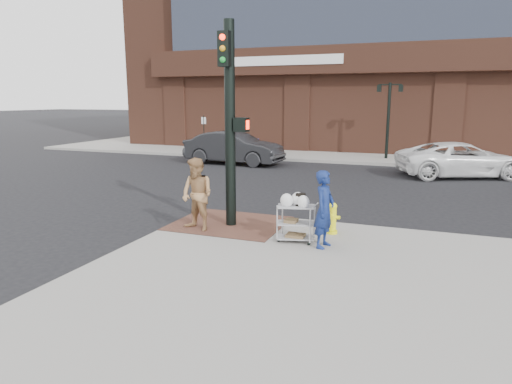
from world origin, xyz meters
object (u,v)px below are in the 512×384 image
at_px(utility_cart, 296,220).
at_px(fire_hydrant, 333,218).
at_px(sedan_dark, 234,148).
at_px(minivan_white, 461,160).
at_px(woman_blue, 324,209).
at_px(traffic_signal_pole, 230,119).
at_px(lamp_post, 389,112).
at_px(pedestrian_tan, 197,195).

distance_m(utility_cart, fire_hydrant, 1.13).
distance_m(sedan_dark, minivan_white, 10.77).
relative_size(woman_blue, fire_hydrant, 2.21).
relative_size(woman_blue, sedan_dark, 0.33).
height_order(traffic_signal_pole, sedan_dark, traffic_signal_pole).
bearing_deg(traffic_signal_pole, minivan_white, 61.79).
distance_m(traffic_signal_pole, woman_blue, 3.28).
xyz_separation_m(woman_blue, fire_hydrant, (-0.02, 1.07, -0.45)).
height_order(lamp_post, sedan_dark, lamp_post).
bearing_deg(woman_blue, utility_cart, 87.86).
bearing_deg(pedestrian_tan, minivan_white, 77.35).
bearing_deg(woman_blue, pedestrian_tan, 96.88).
distance_m(sedan_dark, utility_cart, 13.75).
bearing_deg(lamp_post, minivan_white, -49.90).
bearing_deg(fire_hydrant, sedan_dark, 123.57).
xyz_separation_m(sedan_dark, fire_hydrant, (7.36, -11.09, -0.31)).
xyz_separation_m(pedestrian_tan, minivan_white, (6.55, 11.78, -0.29)).
bearing_deg(utility_cart, pedestrian_tan, 178.85).
height_order(woman_blue, utility_cart, woman_blue).
bearing_deg(pedestrian_tan, utility_cart, 15.28).
relative_size(pedestrian_tan, minivan_white, 0.33).
distance_m(pedestrian_tan, minivan_white, 13.48).
relative_size(traffic_signal_pole, fire_hydrant, 6.57).
xyz_separation_m(lamp_post, woman_blue, (0.09, -16.11, -1.63)).
relative_size(sedan_dark, fire_hydrant, 6.73).
distance_m(lamp_post, fire_hydrant, 15.18).
distance_m(woman_blue, sedan_dark, 14.22).
height_order(traffic_signal_pole, utility_cart, traffic_signal_pole).
distance_m(traffic_signal_pole, fire_hydrant, 3.43).
relative_size(sedan_dark, utility_cart, 4.58).
distance_m(woman_blue, minivan_white, 12.45).
distance_m(traffic_signal_pole, pedestrian_tan, 2.01).
bearing_deg(utility_cart, fire_hydrant, 54.81).
height_order(pedestrian_tan, sedan_dark, pedestrian_tan).
bearing_deg(fire_hydrant, woman_blue, -88.79).
bearing_deg(sedan_dark, pedestrian_tan, -157.51).
xyz_separation_m(woman_blue, pedestrian_tan, (-3.17, 0.20, 0.05)).
relative_size(woman_blue, minivan_white, 0.31).
height_order(traffic_signal_pole, fire_hydrant, traffic_signal_pole).
height_order(minivan_white, utility_cart, minivan_white).
bearing_deg(minivan_white, lamp_post, 18.15).
distance_m(pedestrian_tan, fire_hydrant, 3.30).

